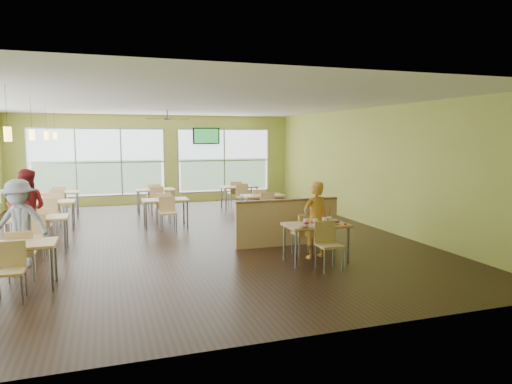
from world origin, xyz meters
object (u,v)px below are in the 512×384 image
(main_table, at_px, (316,230))
(man_plaid, at_px, (315,220))
(half_wall_divider, at_px, (287,222))
(food_basket, at_px, (335,222))

(main_table, xyz_separation_m, man_plaid, (0.11, 0.27, 0.14))
(half_wall_divider, xyz_separation_m, man_plaid, (0.11, -1.18, 0.25))
(main_table, distance_m, man_plaid, 0.33)
(man_plaid, bearing_deg, main_table, 53.10)
(main_table, distance_m, half_wall_divider, 1.45)
(main_table, relative_size, man_plaid, 0.98)
(food_basket, bearing_deg, half_wall_divider, 103.90)
(half_wall_divider, bearing_deg, main_table, -90.00)
(man_plaid, bearing_deg, half_wall_divider, -99.37)
(main_table, height_order, man_plaid, man_plaid)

